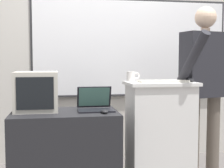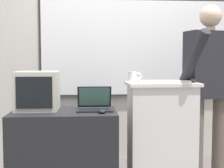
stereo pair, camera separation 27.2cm
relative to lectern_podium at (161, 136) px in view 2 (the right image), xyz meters
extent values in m
cube|color=beige|center=(-0.30, 1.03, 0.98)|extent=(6.40, 0.12, 2.99)
cube|color=#2D2D30|center=(-0.05, 0.97, 0.86)|extent=(2.42, 0.02, 1.18)
cube|color=white|center=(-0.05, 0.96, 0.86)|extent=(2.37, 0.02, 1.13)
cube|color=#2D2D30|center=(-0.05, 0.95, 0.28)|extent=(2.13, 0.04, 0.02)
cube|color=silver|center=(0.00, 0.00, -0.02)|extent=(0.59, 0.40, 0.99)
cube|color=silver|center=(0.00, 0.00, 0.49)|extent=(0.64, 0.43, 0.03)
cube|color=black|center=(-0.89, -0.06, -0.13)|extent=(0.92, 0.58, 0.77)
cylinder|color=brown|center=(0.37, 0.09, -0.08)|extent=(0.13, 0.13, 0.85)
cylinder|color=brown|center=(0.62, 0.15, -0.08)|extent=(0.13, 0.13, 0.85)
cube|color=#232328|center=(0.50, 0.12, 0.66)|extent=(0.51, 0.32, 0.64)
cylinder|color=beige|center=(0.50, 0.12, 1.00)|extent=(0.09, 0.09, 0.04)
sphere|color=beige|center=(0.50, 0.12, 1.13)|extent=(0.21, 0.21, 0.21)
cylinder|color=#232328|center=(0.24, -0.13, 0.70)|extent=(0.19, 0.45, 0.53)
cube|color=black|center=(-0.62, -0.08, 0.27)|extent=(0.32, 0.20, 0.01)
cube|color=black|center=(-0.62, 0.05, 0.37)|extent=(0.31, 0.08, 0.20)
cube|color=#4C7A6B|center=(-0.62, 0.04, 0.37)|extent=(0.28, 0.06, 0.17)
cube|color=beige|center=(0.01, -0.05, 0.52)|extent=(0.46, 0.15, 0.02)
ellipsoid|color=black|center=(-0.56, -0.21, 0.28)|extent=(0.06, 0.10, 0.03)
ellipsoid|color=black|center=(0.27, -0.06, 0.52)|extent=(0.06, 0.10, 0.03)
cube|color=#BCB7A8|center=(-1.13, 0.04, 0.43)|extent=(0.37, 0.36, 0.35)
cube|color=black|center=(-1.13, -0.15, 0.43)|extent=(0.30, 0.01, 0.27)
cylinder|color=silver|center=(-0.25, 0.15, 0.55)|extent=(0.08, 0.08, 0.09)
torus|color=silver|center=(-0.19, 0.15, 0.56)|extent=(0.07, 0.02, 0.07)
camera|label=1|loc=(-0.94, -2.78, 0.70)|focal=50.00mm
camera|label=2|loc=(-0.68, -2.82, 0.70)|focal=50.00mm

